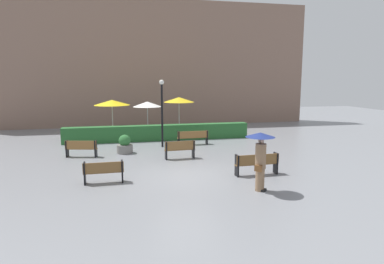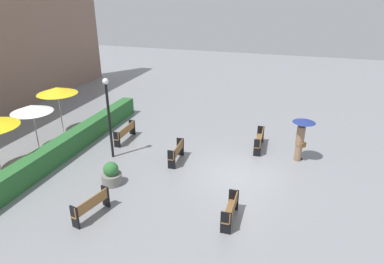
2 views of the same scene
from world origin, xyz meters
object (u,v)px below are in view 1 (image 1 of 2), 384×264
Objects in this scene: patio_umbrella_yellow at (112,103)px; patio_umbrella_white at (147,104)px; patio_umbrella_yellow_far at (179,100)px; bench_near_left at (104,171)px; pedestrian_with_umbrella at (260,153)px; bench_back_row at (193,137)px; bench_far_left at (81,147)px; bench_mid_center at (180,148)px; bench_near_right at (257,163)px; planter_pot at (125,145)px; lamp_post at (162,106)px.

patio_umbrella_white is (2.36, -0.09, -0.14)m from patio_umbrella_yellow.
bench_near_left is at bearing -114.79° from patio_umbrella_yellow_far.
patio_umbrella_yellow is 4.61m from patio_umbrella_yellow_far.
bench_back_row is at bearing 92.71° from pedestrian_with_umbrella.
bench_far_left reaches higher than bench_back_row.
bench_back_row is 0.74× the size of patio_umbrella_yellow.
bench_mid_center is (3.59, 3.31, 0.04)m from bench_near_left.
pedestrian_with_umbrella is at bearing -21.64° from bench_near_left.
planter_pot is (-5.24, 5.49, -0.10)m from bench_near_right.
lamp_post is 4.93m from patio_umbrella_yellow.
bench_back_row is at bearing 53.29° from bench_near_left.
bench_back_row is 0.70× the size of patio_umbrella_yellow_far.
patio_umbrella_white is at bearing 96.96° from lamp_post.
lamp_post is (-1.89, -0.29, 1.89)m from bench_back_row.
bench_back_row is at bearing 17.38° from bench_far_left.
patio_umbrella_yellow_far reaches higher than bench_mid_center.
bench_near_left is at bearing 177.82° from bench_near_right.
patio_umbrella_yellow_far is at bearing 43.48° from bench_far_left.
planter_pot is 0.42× the size of patio_umbrella_white.
bench_mid_center reaches higher than bench_near_left.
lamp_post is at bearing -83.04° from patio_umbrella_white.
patio_umbrella_yellow_far reaches higher than patio_umbrella_white.
patio_umbrella_yellow reaches higher than bench_back_row.
planter_pot is 5.71m from patio_umbrella_white.
bench_back_row is (6.28, 1.97, -0.00)m from bench_far_left.
bench_near_right is 7.08m from bench_back_row.
patio_umbrella_yellow is at bearing 88.35° from bench_near_left.
planter_pot is (2.20, 0.47, -0.08)m from bench_far_left.
pedestrian_with_umbrella is (-0.73, -1.93, 0.87)m from bench_near_right.
bench_near_left is 0.57× the size of patio_umbrella_yellow_far.
bench_near_left is 4.88m from bench_mid_center.
pedestrian_with_umbrella is at bearing -67.84° from patio_umbrella_yellow.
bench_far_left is 7.06m from patio_umbrella_white.
patio_umbrella_white is at bearing 123.04° from bench_back_row.
bench_mid_center is at bearing -36.22° from planter_pot.
patio_umbrella_yellow_far is at bearing 1.67° from patio_umbrella_yellow.
bench_near_right is at bearing -33.99° from bench_far_left.
planter_pot is at bearing -83.03° from patio_umbrella_yellow.
lamp_post reaches higher than bench_far_left.
pedestrian_with_umbrella is at bearing -58.67° from planter_pot.
patio_umbrella_white is (1.72, 5.14, 1.80)m from planter_pot.
bench_mid_center is at bearing -81.86° from lamp_post.
lamp_post reaches higher than bench_mid_center.
bench_near_left is 0.63× the size of patio_umbrella_white.
bench_mid_center is at bearing 108.79° from pedestrian_with_umbrella.
lamp_post is 1.46× the size of patio_umbrella_yellow_far.
patio_umbrella_white is at bearing -2.26° from patio_umbrella_yellow.
patio_umbrella_yellow is 0.96× the size of patio_umbrella_yellow_far.
patio_umbrella_white reaches higher than bench_far_left.
patio_umbrella_white is (-0.93, 7.08, 1.69)m from bench_mid_center.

